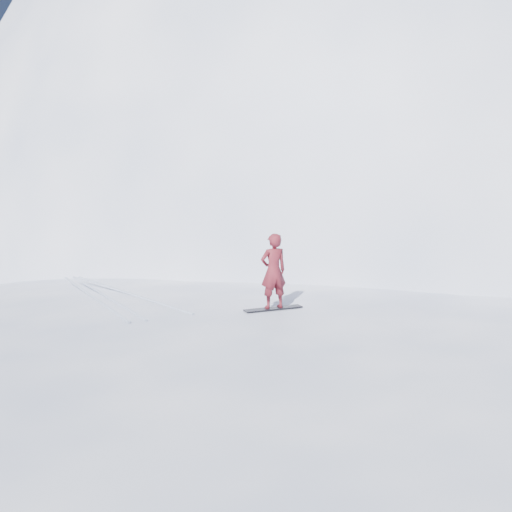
{
  "coord_description": "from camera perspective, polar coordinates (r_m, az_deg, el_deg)",
  "views": [
    {
      "loc": [
        -4.13,
        -9.51,
        5.48
      ],
      "look_at": [
        1.33,
        3.09,
        3.5
      ],
      "focal_mm": 40.0,
      "sensor_mm": 36.0,
      "label": 1
    }
  ],
  "objects": [
    {
      "name": "snowboard",
      "position": [
        13.18,
        1.73,
        -5.26
      ],
      "size": [
        1.4,
        0.27,
        0.02
      ],
      "primitive_type": "cube",
      "rotation": [
        0.0,
        0.0,
        -0.0
      ],
      "color": "black",
      "rests_on": "near_ridge"
    },
    {
      "name": "peak_shoulder",
      "position": [
        33.18,
        2.14,
        -1.3
      ],
      "size": [
        28.0,
        24.0,
        18.0
      ],
      "primitive_type": "ellipsoid",
      "color": "white",
      "rests_on": "ground"
    },
    {
      "name": "board_tracks",
      "position": [
        15.19,
        -14.6,
        -3.68
      ],
      "size": [
        2.25,
        5.96,
        0.04
      ],
      "color": "silver",
      "rests_on": "ground"
    },
    {
      "name": "wind_bumps",
      "position": [
        13.35,
        -6.03,
        -16.09
      ],
      "size": [
        16.0,
        14.4,
        1.0
      ],
      "color": "white",
      "rests_on": "ground"
    },
    {
      "name": "summit_peak",
      "position": [
        44.43,
        12.83,
        0.93
      ],
      "size": [
        60.0,
        56.0,
        56.0
      ],
      "primitive_type": "ellipsoid",
      "color": "white",
      "rests_on": "ground"
    },
    {
      "name": "ground",
      "position": [
        11.73,
        0.04,
        -19.65
      ],
      "size": [
        400.0,
        400.0,
        0.0
      ],
      "primitive_type": "plane",
      "color": "white",
      "rests_on": "ground"
    },
    {
      "name": "near_ridge",
      "position": [
        14.59,
        -1.08,
        -13.85
      ],
      "size": [
        36.0,
        28.0,
        4.8
      ],
      "primitive_type": "ellipsoid",
      "color": "white",
      "rests_on": "ground"
    },
    {
      "name": "snowboarder",
      "position": [
        13.0,
        1.75,
        -1.51
      ],
      "size": [
        0.63,
        0.42,
        1.73
      ],
      "primitive_type": "imported",
      "rotation": [
        0.0,
        0.0,
        3.14
      ],
      "color": "maroon",
      "rests_on": "snowboard"
    }
  ]
}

